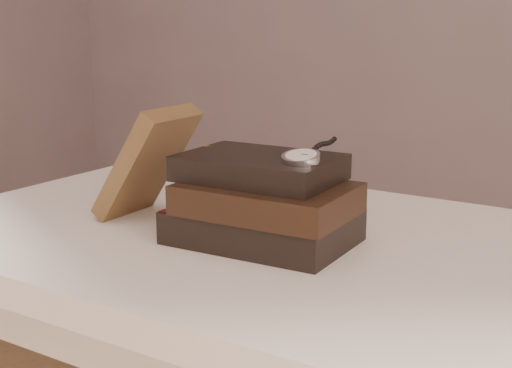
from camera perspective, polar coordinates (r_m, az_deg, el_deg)
The scene contains 5 objects.
table at distance 1.00m, azimuth 1.89°, elevation -9.05°, with size 1.00×0.60×0.75m.
book_stack at distance 0.93m, azimuth 0.59°, elevation -1.47°, with size 0.23×0.17×0.11m.
journal at distance 1.04m, azimuth -8.47°, elevation 1.68°, with size 0.03×0.11×0.18m, color #49321C.
pocket_watch at distance 0.88m, azimuth 3.72°, elevation 2.19°, with size 0.05×0.15×0.02m.
eyeglasses at distance 1.03m, azimuth -1.22°, elevation 0.65°, with size 0.10×0.11×0.04m.
Camera 1 is at (0.47, -0.45, 1.04)m, focal length 51.32 mm.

